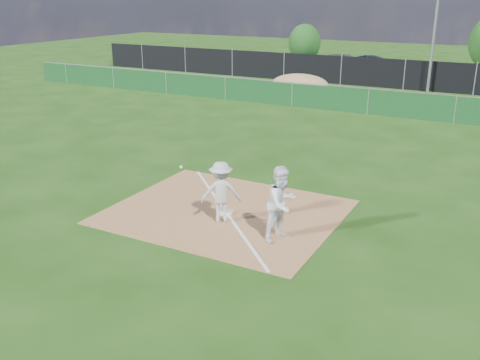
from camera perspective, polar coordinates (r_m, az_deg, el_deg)
name	(u,v)px	position (r m, az deg, el deg)	size (l,w,h in m)	color
ground	(334,137)	(22.43, 9.96, 4.52)	(90.00, 90.00, 0.00)	#1A3F0D
infield_dirt	(226,212)	(14.57, -1.56, -3.39)	(6.00, 5.00, 0.02)	#97653C
foul_line	(226,211)	(14.57, -1.56, -3.34)	(0.08, 7.00, 0.01)	white
green_fence	(368,102)	(26.98, 13.50, 8.09)	(44.00, 0.05, 1.20)	#103B19
dirt_mound	(300,84)	(31.81, 6.40, 10.13)	(3.38, 2.60, 1.17)	#9D7D4B
black_fence	(404,75)	(34.63, 17.13, 10.69)	(46.00, 0.04, 1.80)	black
parking_lot	(419,78)	(39.62, 18.53, 10.24)	(46.00, 9.00, 0.01)	black
light_pole	(435,23)	(33.78, 20.13, 15.49)	(0.16, 0.16, 8.00)	slate
first_base	(226,212)	(14.42, -1.53, -3.46)	(0.33, 0.33, 0.07)	white
play_at_first	(221,192)	(13.68, -2.04, -1.28)	(1.80, 1.07, 1.61)	silver
runner	(282,204)	(12.71, 4.48, -2.52)	(0.90, 0.70, 1.85)	white
car_left	(344,64)	(39.78, 11.07, 12.04)	(1.82, 4.53, 1.54)	#A5A7AD
car_mid	(376,67)	(38.95, 14.29, 11.59)	(1.54, 4.43, 1.46)	black
tree_left	(304,43)	(46.25, 6.89, 14.31)	(2.69, 2.69, 3.19)	#382316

